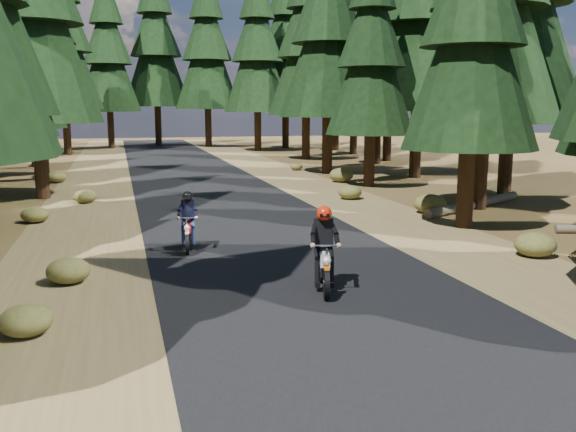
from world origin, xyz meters
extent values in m
plane|color=#49351A|center=(0.00, 0.00, 0.00)|extent=(120.00, 120.00, 0.00)
cube|color=black|center=(0.00, 5.00, 0.01)|extent=(6.00, 100.00, 0.01)
cube|color=brown|center=(-4.60, 5.00, 0.00)|extent=(3.20, 100.00, 0.01)
cube|color=brown|center=(4.60, 5.00, 0.00)|extent=(3.20, 100.00, 0.01)
cylinder|color=black|center=(6.06, 4.48, 2.26)|extent=(0.48, 0.48, 4.52)
cone|color=black|center=(6.06, 4.48, 5.08)|extent=(3.84, 3.84, 5.65)
cylinder|color=black|center=(8.28, 7.39, 2.92)|extent=(0.53, 0.53, 5.84)
cone|color=black|center=(8.28, 7.39, 6.57)|extent=(4.96, 4.96, 7.30)
cylinder|color=black|center=(11.21, 10.34, 3.22)|extent=(0.56, 0.56, 6.43)
cone|color=black|center=(11.21, 10.34, 7.24)|extent=(5.47, 5.47, 8.04)
cylinder|color=black|center=(-6.35, 13.89, 2.86)|extent=(0.53, 0.53, 5.72)
cone|color=black|center=(-6.35, 13.89, 6.43)|extent=(4.86, 4.86, 7.15)
cylinder|color=black|center=(6.98, 14.07, 2.25)|extent=(0.48, 0.48, 4.51)
cone|color=black|center=(6.98, 14.07, 5.07)|extent=(3.83, 3.83, 5.64)
cone|color=black|center=(6.98, 14.07, 7.10)|extent=(2.93, 2.93, 4.06)
cylinder|color=black|center=(10.48, 16.81, 3.24)|extent=(0.56, 0.56, 6.47)
cone|color=black|center=(10.48, 16.81, 7.28)|extent=(5.50, 5.50, 8.09)
cylinder|color=black|center=(-7.00, 20.76, 2.82)|extent=(0.53, 0.53, 5.64)
cone|color=black|center=(-7.00, 20.76, 6.34)|extent=(4.79, 4.79, 7.05)
cylinder|color=black|center=(6.93, 19.74, 2.91)|extent=(0.53, 0.53, 5.83)
cone|color=black|center=(6.93, 19.74, 6.56)|extent=(4.95, 4.95, 7.29)
cylinder|color=black|center=(11.52, 24.15, 2.31)|extent=(0.48, 0.48, 4.61)
cone|color=black|center=(11.52, 24.15, 5.19)|extent=(3.92, 3.92, 5.77)
cone|color=black|center=(11.52, 24.15, 7.27)|extent=(3.00, 3.00, 4.15)
cone|color=black|center=(11.52, 24.15, 9.34)|extent=(2.08, 2.08, 3.46)
cylinder|color=black|center=(-8.12, 27.46, 2.21)|extent=(0.48, 0.48, 4.42)
cone|color=black|center=(-8.12, 27.46, 4.97)|extent=(3.76, 3.76, 5.52)
cone|color=black|center=(-8.12, 27.46, 6.96)|extent=(2.87, 2.87, 3.98)
cone|color=black|center=(-8.12, 27.46, 8.95)|extent=(1.99, 1.99, 3.31)
cylinder|color=black|center=(8.34, 28.41, 2.88)|extent=(0.53, 0.53, 5.76)
cone|color=black|center=(8.34, 28.41, 6.48)|extent=(4.90, 4.90, 7.21)
cone|color=black|center=(8.34, 28.41, 9.08)|extent=(3.75, 3.75, 5.19)
cylinder|color=black|center=(13.03, 32.09, 2.83)|extent=(0.53, 0.53, 5.66)
cone|color=black|center=(13.03, 32.09, 6.37)|extent=(4.81, 4.81, 7.07)
cone|color=black|center=(13.03, 32.09, 8.91)|extent=(3.68, 3.68, 5.09)
cylinder|color=black|center=(13.00, 26.00, 3.00)|extent=(0.54, 0.54, 6.00)
cone|color=black|center=(13.00, 26.00, 6.75)|extent=(5.10, 5.10, 7.50)
cone|color=black|center=(13.00, 26.00, 9.45)|extent=(3.90, 3.90, 5.40)
cylinder|color=black|center=(15.00, 18.00, 2.80)|extent=(0.52, 0.52, 5.60)
cone|color=black|center=(15.00, 18.00, 6.30)|extent=(4.76, 4.76, 7.00)
cylinder|color=black|center=(-7.00, 37.00, 3.20)|extent=(0.56, 0.56, 6.40)
cone|color=black|center=(-7.00, 37.00, 7.20)|extent=(5.44, 5.44, 8.00)
cone|color=black|center=(-7.00, 37.00, 10.08)|extent=(4.16, 4.16, 5.76)
cylinder|color=black|center=(7.00, 37.00, 3.00)|extent=(0.54, 0.54, 6.00)
cone|color=black|center=(7.00, 37.00, 6.75)|extent=(5.10, 5.10, 7.50)
cone|color=black|center=(7.00, 37.00, 9.45)|extent=(3.90, 3.90, 5.40)
cylinder|color=black|center=(-10.00, 40.00, 3.40)|extent=(0.57, 0.57, 6.80)
cone|color=black|center=(-10.00, 40.00, 7.65)|extent=(5.78, 5.78, 8.50)
cone|color=black|center=(-10.00, 40.00, 10.71)|extent=(4.42, 4.42, 6.12)
cylinder|color=black|center=(10.00, 40.00, 3.20)|extent=(0.56, 0.56, 6.40)
cone|color=black|center=(10.00, 40.00, 7.20)|extent=(5.44, 5.44, 8.00)
cone|color=black|center=(10.00, 40.00, 10.08)|extent=(4.16, 4.16, 5.76)
cylinder|color=black|center=(-4.00, 43.00, 3.00)|extent=(0.54, 0.54, 6.00)
cone|color=black|center=(-4.00, 43.00, 6.75)|extent=(5.10, 5.10, 7.50)
cone|color=black|center=(-4.00, 43.00, 9.45)|extent=(3.90, 3.90, 5.40)
cylinder|color=black|center=(4.00, 43.00, 3.20)|extent=(0.56, 0.56, 6.40)
cone|color=black|center=(4.00, 43.00, 7.20)|extent=(5.44, 5.44, 8.00)
cone|color=black|center=(4.00, 43.00, 10.08)|extent=(4.16, 4.16, 5.76)
cylinder|color=black|center=(0.00, 46.00, 3.40)|extent=(0.57, 0.57, 6.80)
cone|color=black|center=(0.00, 46.00, 7.65)|extent=(5.78, 5.78, 8.50)
cone|color=black|center=(0.00, 46.00, 10.71)|extent=(4.42, 4.42, 6.12)
cylinder|color=black|center=(13.00, 36.00, 3.00)|extent=(0.54, 0.54, 6.00)
cone|color=black|center=(13.00, 36.00, 6.75)|extent=(5.10, 5.10, 7.50)
cone|color=black|center=(13.00, 36.00, 9.45)|extent=(3.90, 3.90, 5.40)
cylinder|color=#4C4233|center=(8.20, 7.47, 0.16)|extent=(5.21, 3.28, 0.32)
ellipsoid|color=#474C1E|center=(6.36, 15.89, 0.33)|extent=(1.10, 1.10, 0.66)
ellipsoid|color=#474C1E|center=(5.81, 21.64, 0.19)|extent=(0.65, 0.65, 0.39)
ellipsoid|color=#474C1E|center=(-4.75, 12.17, 0.24)|extent=(0.82, 0.82, 0.49)
ellipsoid|color=#474C1E|center=(-5.01, -1.75, 0.24)|extent=(0.80, 0.80, 0.48)
ellipsoid|color=#474C1E|center=(5.77, 0.79, 0.29)|extent=(0.96, 0.96, 0.58)
ellipsoid|color=#474C1E|center=(-6.04, 8.48, 0.24)|extent=(0.81, 0.81, 0.49)
ellipsoid|color=#474C1E|center=(-6.29, 18.97, 0.27)|extent=(0.89, 0.89, 0.53)
ellipsoid|color=#474C1E|center=(6.25, 6.97, 0.32)|extent=(1.05, 1.05, 0.63)
ellipsoid|color=#474C1E|center=(4.84, 10.65, 0.27)|extent=(0.89, 0.89, 0.53)
ellipsoid|color=#474C1E|center=(-4.59, 1.19, 0.26)|extent=(0.85, 0.85, 0.51)
cube|color=black|center=(0.15, -0.62, 1.09)|extent=(0.40, 0.30, 0.52)
sphere|color=red|center=(0.15, -0.62, 1.47)|extent=(0.35, 0.35, 0.29)
cube|color=black|center=(-1.97, 3.54, 0.97)|extent=(0.34, 0.24, 0.46)
sphere|color=black|center=(-1.97, 3.54, 1.30)|extent=(0.29, 0.29, 0.26)
camera|label=1|loc=(-3.53, -11.83, 3.48)|focal=40.00mm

